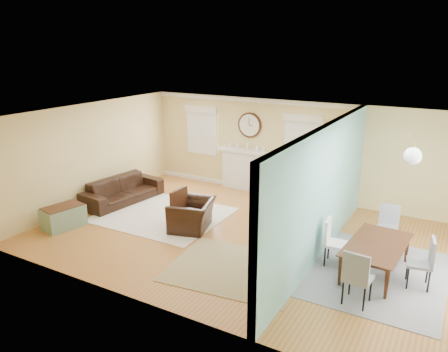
# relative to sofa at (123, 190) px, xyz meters

# --- Properties ---
(floor) EXTENTS (9.00, 9.00, 0.00)m
(floor) POSITION_rel_sofa_xyz_m (3.90, -0.39, -0.32)
(floor) COLOR #9F6224
(floor) RESTS_ON ground
(wall_back) EXTENTS (9.00, 0.02, 2.60)m
(wall_back) POSITION_rel_sofa_xyz_m (3.90, 2.61, 0.98)
(wall_back) COLOR tan
(wall_back) RESTS_ON ground
(wall_front) EXTENTS (9.00, 0.02, 2.60)m
(wall_front) POSITION_rel_sofa_xyz_m (3.90, -3.39, 0.98)
(wall_front) COLOR tan
(wall_front) RESTS_ON ground
(wall_left) EXTENTS (0.02, 6.00, 2.60)m
(wall_left) POSITION_rel_sofa_xyz_m (-0.60, -0.39, 0.98)
(wall_left) COLOR tan
(wall_left) RESTS_ON ground
(ceiling) EXTENTS (9.00, 6.00, 0.02)m
(ceiling) POSITION_rel_sofa_xyz_m (3.90, -0.39, 2.28)
(ceiling) COLOR white
(ceiling) RESTS_ON wall_back
(partition) EXTENTS (0.17, 6.00, 2.60)m
(partition) POSITION_rel_sofa_xyz_m (5.41, -0.11, 1.04)
(partition) COLOR tan
(partition) RESTS_ON ground
(fireplace) EXTENTS (1.70, 0.30, 1.17)m
(fireplace) POSITION_rel_sofa_xyz_m (2.40, 2.49, 0.28)
(fireplace) COLOR white
(fireplace) RESTS_ON ground
(wall_clock) EXTENTS (0.70, 0.07, 0.70)m
(wall_clock) POSITION_rel_sofa_xyz_m (2.40, 2.58, 1.53)
(wall_clock) COLOR #43200F
(wall_clock) RESTS_ON wall_back
(window_left) EXTENTS (1.05, 0.13, 1.42)m
(window_left) POSITION_rel_sofa_xyz_m (0.85, 2.57, 1.34)
(window_left) COLOR white
(window_left) RESTS_ON wall_back
(window_right) EXTENTS (1.05, 0.13, 1.42)m
(window_right) POSITION_rel_sofa_xyz_m (3.95, 2.57, 1.34)
(window_right) COLOR white
(window_right) RESTS_ON wall_back
(pendant) EXTENTS (0.30, 0.30, 0.55)m
(pendant) POSITION_rel_sofa_xyz_m (6.90, -0.39, 1.88)
(pendant) COLOR gold
(pendant) RESTS_ON ceiling
(rug_cream) EXTENTS (2.94, 2.56, 0.02)m
(rug_cream) POSITION_rel_sofa_xyz_m (1.47, -0.24, -0.31)
(rug_cream) COLOR beige
(rug_cream) RESTS_ON floor
(rug_jute) EXTENTS (2.57, 2.20, 0.01)m
(rug_jute) POSITION_rel_sofa_xyz_m (4.25, -1.71, -0.31)
(rug_jute) COLOR tan
(rug_jute) RESTS_ON floor
(rug_grey) EXTENTS (2.36, 2.95, 0.01)m
(rug_grey) POSITION_rel_sofa_xyz_m (6.56, -0.60, -0.32)
(rug_grey) COLOR gray
(rug_grey) RESTS_ON floor
(sofa) EXTENTS (1.12, 2.29, 0.64)m
(sofa) POSITION_rel_sofa_xyz_m (0.00, 0.00, 0.00)
(sofa) COLOR black
(sofa) RESTS_ON floor
(eames_chair) EXTENTS (1.15, 1.24, 0.67)m
(eames_chair) POSITION_rel_sofa_xyz_m (2.55, -0.57, 0.01)
(eames_chair) COLOR black
(eames_chair) RESTS_ON floor
(green_chair) EXTENTS (1.09, 1.09, 0.73)m
(green_chair) POSITION_rel_sofa_xyz_m (3.91, 1.67, 0.04)
(green_chair) COLOR #0B7C58
(green_chair) RESTS_ON floor
(trunk) EXTENTS (0.71, 0.97, 0.51)m
(trunk) POSITION_rel_sofa_xyz_m (-0.02, -1.93, -0.07)
(trunk) COLOR gray
(trunk) RESTS_ON floor
(credenza) EXTENTS (0.46, 1.36, 0.80)m
(credenza) POSITION_rel_sofa_xyz_m (5.04, 0.66, 0.08)
(credenza) COLOR olive
(credenza) RESTS_ON floor
(tv) EXTENTS (0.21, 1.10, 0.63)m
(tv) POSITION_rel_sofa_xyz_m (5.02, 0.66, 0.79)
(tv) COLOR black
(tv) RESTS_ON credenza
(garden_stool) EXTENTS (0.34, 0.34, 0.50)m
(garden_stool) POSITION_rel_sofa_xyz_m (5.04, -0.21, -0.07)
(garden_stool) COLOR white
(garden_stool) RESTS_ON floor
(potted_plant) EXTENTS (0.38, 0.41, 0.40)m
(potted_plant) POSITION_rel_sofa_xyz_m (5.04, -0.21, 0.38)
(potted_plant) COLOR #337F33
(potted_plant) RESTS_ON garden_stool
(dining_table) EXTENTS (1.05, 1.74, 0.59)m
(dining_table) POSITION_rel_sofa_xyz_m (6.56, -0.60, -0.03)
(dining_table) COLOR #43200F
(dining_table) RESTS_ON floor
(dining_chair_n) EXTENTS (0.42, 0.42, 0.89)m
(dining_chair_n) POSITION_rel_sofa_xyz_m (6.51, 0.60, 0.20)
(dining_chair_n) COLOR gray
(dining_chair_n) RESTS_ON floor
(dining_chair_s) EXTENTS (0.45, 0.45, 0.95)m
(dining_chair_s) POSITION_rel_sofa_xyz_m (6.47, -1.72, 0.24)
(dining_chair_s) COLOR gray
(dining_chair_s) RESTS_ON floor
(dining_chair_w) EXTENTS (0.43, 0.43, 0.90)m
(dining_chair_w) POSITION_rel_sofa_xyz_m (5.81, -0.63, 0.20)
(dining_chair_w) COLOR white
(dining_chair_w) RESTS_ON floor
(dining_chair_e) EXTENTS (0.46, 0.46, 0.91)m
(dining_chair_e) POSITION_rel_sofa_xyz_m (7.25, -0.69, 0.21)
(dining_chair_e) COLOR gray
(dining_chair_e) RESTS_ON floor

